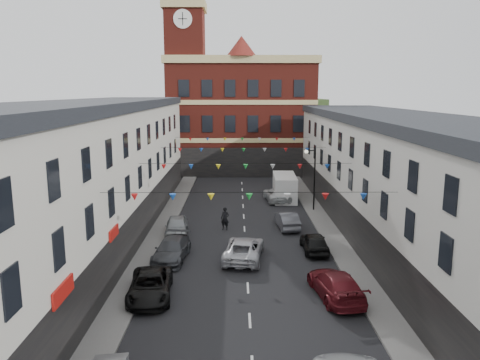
{
  "coord_description": "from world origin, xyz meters",
  "views": [
    {
      "loc": [
        -0.66,
        -29.88,
        11.39
      ],
      "look_at": [
        -0.38,
        7.0,
        4.39
      ],
      "focal_mm": 35.0,
      "sensor_mm": 36.0,
      "label": 1
    }
  ],
  "objects_px": {
    "car_right_e": "(287,220)",
    "pedestrian": "(225,219)",
    "white_van": "(285,187)",
    "car_right_d": "(314,242)",
    "car_left_e": "(177,226)",
    "moving_car": "(244,249)",
    "car_right_f": "(277,194)",
    "street_lamp": "(312,171)",
    "car_left_c": "(150,286)",
    "car_left_d": "(172,250)",
    "car_right_c": "(336,285)"
  },
  "relations": [
    {
      "from": "white_van",
      "to": "moving_car",
      "type": "bearing_deg",
      "value": -102.47
    },
    {
      "from": "car_right_e",
      "to": "white_van",
      "type": "xyz_separation_m",
      "value": [
        0.87,
        10.8,
        0.6
      ]
    },
    {
      "from": "car_left_e",
      "to": "moving_car",
      "type": "xyz_separation_m",
      "value": [
        5.3,
        -5.48,
        -0.01
      ]
    },
    {
      "from": "car_right_d",
      "to": "white_van",
      "type": "xyz_separation_m",
      "value": [
        -0.46,
        16.76,
        0.6
      ]
    },
    {
      "from": "car_right_d",
      "to": "pedestrian",
      "type": "relative_size",
      "value": 2.17
    },
    {
      "from": "car_left_c",
      "to": "car_left_d",
      "type": "xyz_separation_m",
      "value": [
        0.38,
        6.0,
        0.04
      ]
    },
    {
      "from": "car_left_c",
      "to": "pedestrian",
      "type": "relative_size",
      "value": 2.6
    },
    {
      "from": "car_left_c",
      "to": "moving_car",
      "type": "height_order",
      "value": "moving_car"
    },
    {
      "from": "car_left_c",
      "to": "car_right_d",
      "type": "bearing_deg",
      "value": 30.78
    },
    {
      "from": "car_left_d",
      "to": "car_right_c",
      "type": "relative_size",
      "value": 0.96
    },
    {
      "from": "car_left_e",
      "to": "car_left_c",
      "type": "bearing_deg",
      "value": -94.59
    },
    {
      "from": "car_right_d",
      "to": "white_van",
      "type": "bearing_deg",
      "value": -89.13
    },
    {
      "from": "car_left_d",
      "to": "car_left_c",
      "type": "bearing_deg",
      "value": -88.6
    },
    {
      "from": "white_van",
      "to": "pedestrian",
      "type": "distance_m",
      "value": 12.78
    },
    {
      "from": "white_van",
      "to": "pedestrian",
      "type": "relative_size",
      "value": 3.07
    },
    {
      "from": "pedestrian",
      "to": "car_right_d",
      "type": "bearing_deg",
      "value": -23.46
    },
    {
      "from": "car_right_f",
      "to": "moving_car",
      "type": "xyz_separation_m",
      "value": [
        -3.77,
        -17.43,
        0.04
      ]
    },
    {
      "from": "street_lamp",
      "to": "car_right_e",
      "type": "height_order",
      "value": "street_lamp"
    },
    {
      "from": "moving_car",
      "to": "pedestrian",
      "type": "relative_size",
      "value": 2.79
    },
    {
      "from": "car_right_c",
      "to": "street_lamp",
      "type": "bearing_deg",
      "value": -102.73
    },
    {
      "from": "street_lamp",
      "to": "moving_car",
      "type": "relative_size",
      "value": 1.11
    },
    {
      "from": "car_right_e",
      "to": "car_right_f",
      "type": "height_order",
      "value": "car_right_e"
    },
    {
      "from": "car_left_e",
      "to": "pedestrian",
      "type": "xyz_separation_m",
      "value": [
        3.84,
        1.53,
        0.21
      ]
    },
    {
      "from": "street_lamp",
      "to": "car_right_c",
      "type": "bearing_deg",
      "value": -94.92
    },
    {
      "from": "car_left_d",
      "to": "white_van",
      "type": "relative_size",
      "value": 0.85
    },
    {
      "from": "street_lamp",
      "to": "car_right_e",
      "type": "xyz_separation_m",
      "value": [
        -2.95,
        -5.77,
        -3.19
      ]
    },
    {
      "from": "moving_car",
      "to": "car_right_f",
      "type": "bearing_deg",
      "value": -94.84
    },
    {
      "from": "car_right_f",
      "to": "car_left_e",
      "type": "bearing_deg",
      "value": 46.38
    },
    {
      "from": "car_left_d",
      "to": "car_right_c",
      "type": "distance_m",
      "value": 11.7
    },
    {
      "from": "street_lamp",
      "to": "car_left_c",
      "type": "relative_size",
      "value": 1.19
    },
    {
      "from": "car_right_e",
      "to": "pedestrian",
      "type": "bearing_deg",
      "value": -0.97
    },
    {
      "from": "car_right_f",
      "to": "car_right_e",
      "type": "bearing_deg",
      "value": 83.57
    },
    {
      "from": "street_lamp",
      "to": "car_left_e",
      "type": "relative_size",
      "value": 1.35
    },
    {
      "from": "car_left_c",
      "to": "white_van",
      "type": "relative_size",
      "value": 0.85
    },
    {
      "from": "car_left_e",
      "to": "car_right_c",
      "type": "bearing_deg",
      "value": -52.72
    },
    {
      "from": "pedestrian",
      "to": "car_right_c",
      "type": "bearing_deg",
      "value": -46.96
    },
    {
      "from": "car_left_c",
      "to": "car_right_c",
      "type": "xyz_separation_m",
      "value": [
        10.39,
        -0.08,
        0.07
      ]
    },
    {
      "from": "moving_car",
      "to": "car_right_c",
      "type": "bearing_deg",
      "value": 136.8
    },
    {
      "from": "car_left_e",
      "to": "pedestrian",
      "type": "bearing_deg",
      "value": 17.32
    },
    {
      "from": "car_right_c",
      "to": "car_right_e",
      "type": "xyz_separation_m",
      "value": [
        -1.29,
        13.58,
        -0.05
      ]
    },
    {
      "from": "car_right_c",
      "to": "car_right_f",
      "type": "relative_size",
      "value": 1.04
    },
    {
      "from": "car_left_d",
      "to": "car_right_c",
      "type": "xyz_separation_m",
      "value": [
        10.0,
        -6.07,
        0.03
      ]
    },
    {
      "from": "street_lamp",
      "to": "car_right_f",
      "type": "distance_m",
      "value": 6.07
    },
    {
      "from": "car_right_d",
      "to": "car_right_e",
      "type": "bearing_deg",
      "value": -78.07
    },
    {
      "from": "street_lamp",
      "to": "pedestrian",
      "type": "height_order",
      "value": "street_lamp"
    },
    {
      "from": "car_left_c",
      "to": "car_right_c",
      "type": "distance_m",
      "value": 10.39
    },
    {
      "from": "car_left_d",
      "to": "car_right_e",
      "type": "height_order",
      "value": "car_left_d"
    },
    {
      "from": "car_left_c",
      "to": "car_left_e",
      "type": "bearing_deg",
      "value": 84.79
    },
    {
      "from": "white_van",
      "to": "car_right_d",
      "type": "bearing_deg",
      "value": -86.6
    },
    {
      "from": "car_right_f",
      "to": "pedestrian",
      "type": "height_order",
      "value": "pedestrian"
    }
  ]
}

